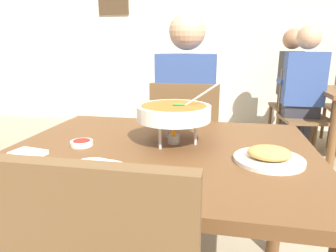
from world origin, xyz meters
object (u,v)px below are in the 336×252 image
Objects in this scene: chair_diner_main at (186,141)px; patron_bg_middle at (302,86)px; chair_bg_middle at (303,110)px; appetizer_plate at (269,156)px; chair_bg_left at (301,101)px; curry_bowl at (174,113)px; diner_main at (187,105)px; patron_bg_left at (292,81)px; dining_table_main at (161,171)px; rice_plate at (92,172)px; sauce_dish at (82,143)px.

patron_bg_middle reaches higher than chair_diner_main.
patron_bg_middle is (-0.04, -0.04, 0.24)m from chair_bg_middle.
chair_bg_middle is at bearing 73.85° from appetizer_plate.
chair_bg_left is (1.11, 1.79, 0.00)m from chair_diner_main.
curry_bowl is at bearing -115.92° from patron_bg_middle.
chair_diner_main is 1.57m from patron_bg_middle.
diner_main is 0.74m from curry_bowl.
diner_main is 1.98m from patron_bg_left.
dining_table_main is 0.92× the size of patron_bg_middle.
diner_main reaches higher than rice_plate.
chair_diner_main is 2.11m from chair_bg_left.
sauce_dish is (-0.32, -0.83, -0.01)m from diner_main.
curry_bowl is (0.04, -0.73, 0.10)m from diner_main.
chair_diner_main is 10.00× the size of sauce_dish.
patron_bg_left is at bearing 60.18° from diner_main.
appetizer_plate is at bearing -3.33° from sauce_dish.
rice_plate is 3.14m from chair_bg_left.
chair_diner_main is at bearing 93.30° from curry_bowl.
patron_bg_middle is at bearing 51.38° from chair_diner_main.
chair_bg_left is at bearing 66.85° from curry_bowl.
diner_main is 5.46× the size of rice_plate.
patron_bg_left is at bearing 77.32° from appetizer_plate.
patron_bg_left is at bearing 68.62° from dining_table_main.
rice_plate is 2.61m from chair_bg_middle.
diner_main is at bearing 90.00° from chair_diner_main.
curry_bowl is at bearing 158.52° from appetizer_plate.
curry_bowl is at bearing -86.70° from chair_diner_main.
patron_bg_middle is at bearing 63.86° from dining_table_main.
chair_bg_middle is (1.15, 2.33, -0.23)m from rice_plate.
appetizer_plate is (0.54, 0.24, 0.00)m from rice_plate.
chair_bg_left is at bearing 66.49° from rice_plate.
patron_bg_left is 0.53m from patron_bg_middle.
patron_bg_left reaches higher than curry_bowl.
rice_plate is 0.18× the size of patron_bg_left.
diner_main is 14.56× the size of sauce_dish.
patron_bg_left is (0.94, 2.45, -0.10)m from curry_bowl.
patron_bg_middle reaches higher than chair_bg_middle.
diner_main is (0.00, 0.03, 0.24)m from chair_diner_main.
rice_plate is at bearing -57.92° from sauce_dish.
patron_bg_middle is (0.97, 1.98, 0.13)m from dining_table_main.
sauce_dish is at bearing -122.65° from patron_bg_middle.
dining_table_main is 13.34× the size of sauce_dish.
sauce_dish is (-0.36, -0.10, -0.12)m from curry_bowl.
patron_bg_middle is at bearing -91.25° from patron_bg_left.
patron_bg_left is (-0.02, 0.49, 0.24)m from chair_bg_middle.
chair_diner_main is at bearing -90.00° from diner_main.
dining_table_main is 0.34m from sauce_dish.
sauce_dish is (-0.32, -0.04, 0.11)m from dining_table_main.
patron_bg_left is 1.00× the size of patron_bg_middle.
appetizer_plate is at bearing -11.01° from dining_table_main.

